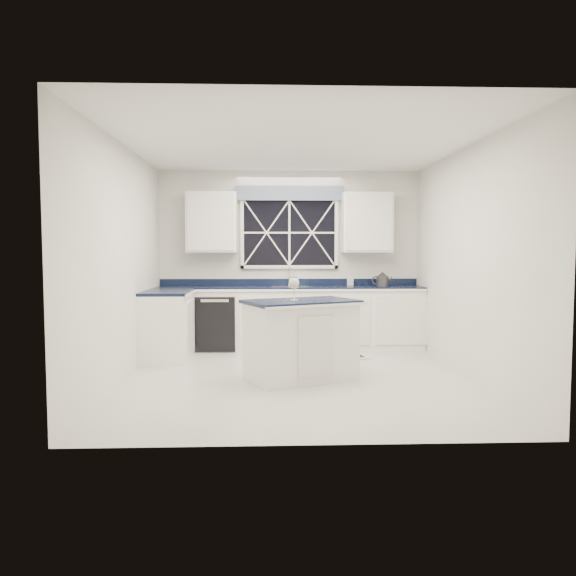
{
  "coord_description": "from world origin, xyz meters",
  "views": [
    {
      "loc": [
        -0.36,
        -6.44,
        1.5
      ],
      "look_at": [
        -0.09,
        0.4,
        1.02
      ],
      "focal_mm": 35.0,
      "sensor_mm": 36.0,
      "label": 1
    }
  ],
  "objects_px": {
    "island": "(301,340)",
    "kettle": "(382,280)",
    "soap_bottle": "(350,280)",
    "faucet": "(290,275)",
    "dishwasher": "(217,322)",
    "wine_glass": "(294,284)"
  },
  "relations": [
    {
      "from": "dishwasher",
      "to": "soap_bottle",
      "type": "height_order",
      "value": "soap_bottle"
    },
    {
      "from": "dishwasher",
      "to": "soap_bottle",
      "type": "relative_size",
      "value": 4.88
    },
    {
      "from": "faucet",
      "to": "dishwasher",
      "type": "bearing_deg",
      "value": -169.98
    },
    {
      "from": "faucet",
      "to": "wine_glass",
      "type": "height_order",
      "value": "faucet"
    },
    {
      "from": "kettle",
      "to": "soap_bottle",
      "type": "relative_size",
      "value": 1.76
    },
    {
      "from": "kettle",
      "to": "soap_bottle",
      "type": "height_order",
      "value": "kettle"
    },
    {
      "from": "dishwasher",
      "to": "kettle",
      "type": "distance_m",
      "value": 2.57
    },
    {
      "from": "faucet",
      "to": "soap_bottle",
      "type": "relative_size",
      "value": 1.8
    },
    {
      "from": "soap_bottle",
      "to": "kettle",
      "type": "bearing_deg",
      "value": -25.83
    },
    {
      "from": "faucet",
      "to": "island",
      "type": "xyz_separation_m",
      "value": [
        0.04,
        -2.21,
        -0.64
      ]
    },
    {
      "from": "kettle",
      "to": "soap_bottle",
      "type": "distance_m",
      "value": 0.5
    },
    {
      "from": "faucet",
      "to": "kettle",
      "type": "distance_m",
      "value": 1.41
    },
    {
      "from": "island",
      "to": "kettle",
      "type": "height_order",
      "value": "kettle"
    },
    {
      "from": "faucet",
      "to": "kettle",
      "type": "relative_size",
      "value": 1.02
    },
    {
      "from": "faucet",
      "to": "island",
      "type": "relative_size",
      "value": 0.21
    },
    {
      "from": "faucet",
      "to": "soap_bottle",
      "type": "xyz_separation_m",
      "value": [
        0.94,
        0.01,
        -0.07
      ]
    },
    {
      "from": "wine_glass",
      "to": "soap_bottle",
      "type": "relative_size",
      "value": 1.62
    },
    {
      "from": "soap_bottle",
      "to": "island",
      "type": "bearing_deg",
      "value": -112.12
    },
    {
      "from": "wine_glass",
      "to": "island",
      "type": "bearing_deg",
      "value": 16.77
    },
    {
      "from": "dishwasher",
      "to": "faucet",
      "type": "xyz_separation_m",
      "value": [
        1.1,
        0.19,
        0.69
      ]
    },
    {
      "from": "island",
      "to": "wine_glass",
      "type": "xyz_separation_m",
      "value": [
        -0.08,
        -0.02,
        0.64
      ]
    },
    {
      "from": "faucet",
      "to": "soap_bottle",
      "type": "bearing_deg",
      "value": 0.71
    }
  ]
}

